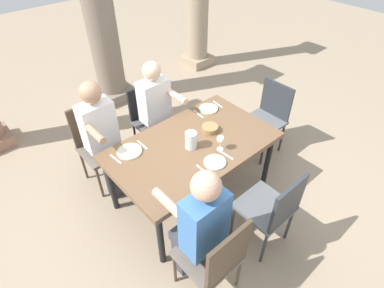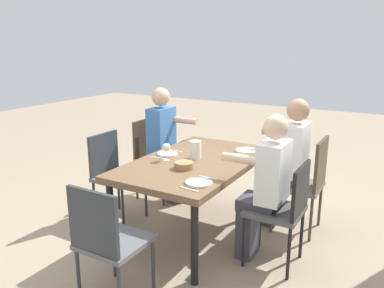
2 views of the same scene
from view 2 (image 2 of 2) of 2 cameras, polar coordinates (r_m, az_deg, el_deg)
name	(u,v)px [view 2 (image 2 of 2)]	position (r m, az deg, el deg)	size (l,w,h in m)	color
ground_plane	(195,232)	(3.95, 0.46, -12.86)	(16.00, 16.00, 0.00)	gray
dining_table	(195,167)	(3.68, 0.48, -3.36)	(1.64, 0.99, 0.75)	brown
chair_west_north	(307,179)	(3.93, 16.61, -5.01)	(0.44, 0.44, 0.95)	#6A6158
chair_west_south	(153,153)	(4.67, -5.80, -1.40)	(0.44, 0.44, 0.94)	#6A6158
chair_mid_north	(284,206)	(3.29, 13.43, -8.91)	(0.44, 0.44, 0.90)	#4F4F50
chair_mid_south	(113,170)	(4.14, -11.52, -3.82)	(0.44, 0.44, 0.92)	#5B5E61
chair_head_east	(107,238)	(2.82, -12.45, -13.31)	(0.44, 0.44, 0.91)	#5B5E61
diner_woman_green	(265,185)	(3.28, 10.69, -5.92)	(0.35, 0.49, 1.28)	#3F3F4C
diner_man_white	(166,141)	(4.52, -3.83, 0.45)	(0.35, 0.49, 1.33)	#3F3F4C
diner_guest_third	(288,160)	(3.93, 14.00, -2.25)	(0.35, 0.50, 1.32)	#3F3F4C
plate_0	(247,150)	(3.99, 8.11, -0.95)	(0.24, 0.24, 0.02)	silver
fork_0	(252,148)	(4.13, 8.89, -0.53)	(0.02, 0.17, 0.01)	silver
spoon_0	(241,155)	(3.86, 7.26, -1.56)	(0.02, 0.17, 0.01)	silver
plate_1	(167,154)	(3.85, -3.65, -1.43)	(0.21, 0.21, 0.02)	white
wine_glass_1	(166,148)	(3.63, -3.83, -0.56)	(0.08, 0.08, 0.17)	white
fork_1	(175,151)	(3.97, -2.45, -0.99)	(0.02, 0.17, 0.01)	silver
spoon_1	(159,158)	(3.73, -4.92, -2.07)	(0.02, 0.17, 0.01)	silver
plate_2	(199,183)	(3.07, 1.01, -5.69)	(0.22, 0.22, 0.02)	silver
fork_2	(208,178)	(3.19, 2.32, -4.97)	(0.02, 0.17, 0.01)	silver
spoon_2	(189,189)	(2.95, -0.42, -6.68)	(0.02, 0.17, 0.01)	silver
water_pitcher	(195,151)	(3.69, 0.50, -1.01)	(0.11, 0.11, 0.17)	white
bread_basket	(184,165)	(3.41, -1.19, -3.15)	(0.17, 0.17, 0.06)	#9E7547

